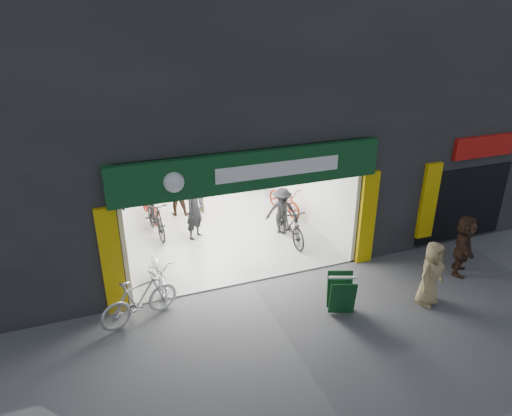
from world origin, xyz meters
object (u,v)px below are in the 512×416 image
pedestrian_near (431,274)px  sandwich_board (341,293)px  bike_right_front (289,224)px  parked_bike (139,299)px  bike_left_front (159,271)px

pedestrian_near → sandwich_board: 2.15m
bike_right_front → parked_bike: size_ratio=1.07×
bike_left_front → pedestrian_near: pedestrian_near is taller
bike_left_front → sandwich_board: size_ratio=1.95×
parked_bike → sandwich_board: size_ratio=2.03×
parked_bike → sandwich_board: parked_bike is taller
bike_right_front → sandwich_board: 3.50m
sandwich_board → bike_left_front: bearing=167.1°
parked_bike → pedestrian_near: size_ratio=1.14×
bike_left_front → bike_right_front: size_ratio=0.89×
bike_left_front → bike_right_front: (3.99, 1.06, 0.13)m
bike_left_front → parked_bike: 1.31m
bike_right_front → pedestrian_near: pedestrian_near is taller
bike_left_front → parked_bike: parked_bike is taller
parked_bike → pedestrian_near: 6.62m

